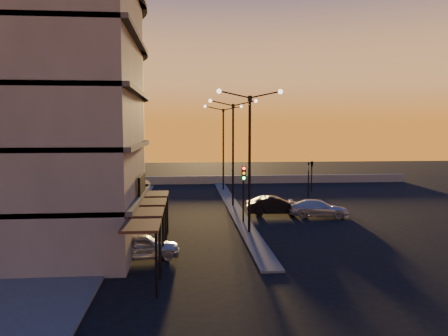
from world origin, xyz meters
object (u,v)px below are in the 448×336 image
(car_sedan, at_px, (275,206))
(traffic_light_main, at_px, (244,185))
(car_hatchback, at_px, (143,247))
(car_wagon, at_px, (318,208))
(streetlamp_mid, at_px, (233,144))

(car_sedan, bearing_deg, traffic_light_main, 138.50)
(car_hatchback, bearing_deg, car_sedan, -47.98)
(traffic_light_main, height_order, car_hatchback, traffic_light_main)
(car_sedan, bearing_deg, car_wagon, -108.83)
(traffic_light_main, xyz_separation_m, car_wagon, (6.23, 2.04, -2.22))
(streetlamp_mid, relative_size, traffic_light_main, 2.24)
(streetlamp_mid, relative_size, car_wagon, 2.06)
(traffic_light_main, bearing_deg, car_hatchback, -129.32)
(traffic_light_main, relative_size, car_sedan, 0.95)
(traffic_light_main, distance_m, car_sedan, 4.90)
(car_hatchback, height_order, car_sedan, car_sedan)
(streetlamp_mid, bearing_deg, car_hatchback, -113.34)
(car_wagon, bearing_deg, streetlamp_mid, 61.59)
(streetlamp_mid, bearing_deg, car_sedan, -52.57)
(traffic_light_main, xyz_separation_m, car_hatchback, (-6.50, -7.94, -2.21))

